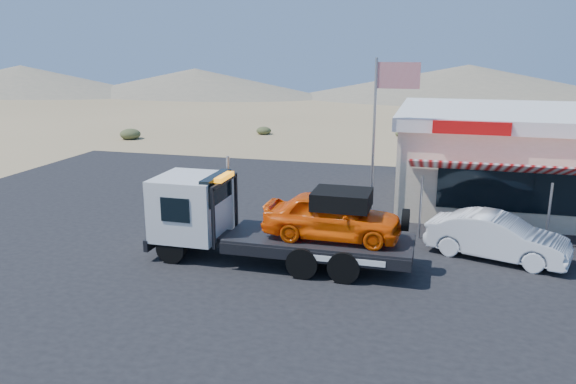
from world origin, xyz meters
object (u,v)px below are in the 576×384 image
tow_truck (272,218)px  white_sedan (497,237)px  jerky_store (527,157)px  flagpole (381,123)px

tow_truck → white_sedan: bearing=17.4°
jerky_store → flagpole: flagpole is taller
tow_truck → white_sedan: size_ratio=1.87×
tow_truck → white_sedan: tow_truck is taller
white_sedan → jerky_store: jerky_store is taller
white_sedan → jerky_store: 7.25m
white_sedan → flagpole: (-3.94, 2.47, 3.05)m
flagpole → tow_truck: bearing=-120.4°
tow_truck → jerky_store: size_ratio=0.75×
white_sedan → flagpole: size_ratio=0.70×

